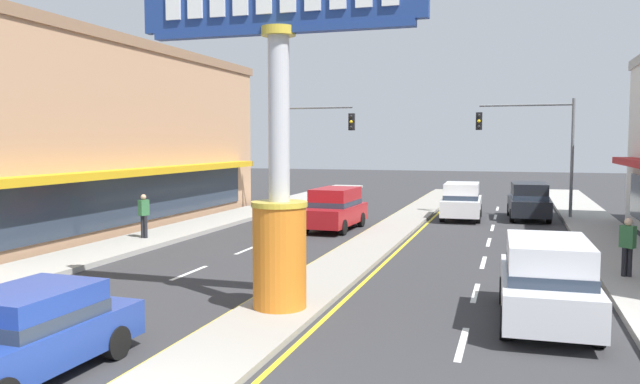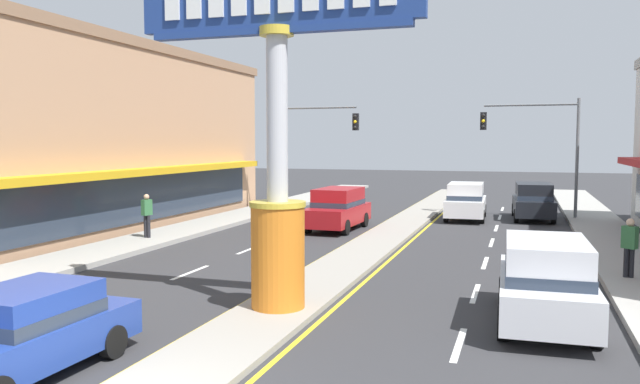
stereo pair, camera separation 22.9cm
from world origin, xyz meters
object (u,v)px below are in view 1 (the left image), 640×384
Objects in this scene: district_sign at (279,146)px; suv_near_left_lane at (547,280)px; traffic_light_left_side at (303,138)px; suv_far_right_lane at (335,208)px; traffic_light_right_side at (536,137)px; suv_far_left_oncoming at (529,201)px; sedan_mid_left_lane at (28,333)px; pedestrian_far_side at (628,243)px; pedestrian_near_kerb at (144,213)px; suv_near_right_lane at (462,201)px; storefront_left at (64,136)px.

suv_near_left_lane is (5.92, 0.91, -2.92)m from district_sign.
traffic_light_left_side reaches higher than suv_far_right_lane.
traffic_light_right_side is at bearing 37.73° from suv_far_right_lane.
suv_near_left_lane is 19.46m from suv_far_left_oncoming.
suv_far_left_oncoming is at bearing 71.45° from sedan_mid_left_lane.
traffic_light_right_side reaches higher than pedestrian_far_side.
traffic_light_right_side is at bearing 39.81° from pedestrian_near_kerb.
suv_near_left_lane is (3.30, -18.46, 0.00)m from suv_near_right_lane.
suv_near_right_lane and suv_near_left_lane have the same top height.
district_sign reaches higher than sedan_mid_left_lane.
suv_near_left_lane is 5.54m from pedestrian_far_side.
traffic_light_left_side is 7.73m from suv_far_right_lane.
suv_far_left_oncoming is 2.79× the size of pedestrian_far_side.
sedan_mid_left_lane is (-2.61, -5.06, -3.12)m from district_sign.
suv_far_right_lane is (-5.23, -5.58, 0.00)m from suv_near_right_lane.
district_sign is 12.28m from pedestrian_near_kerb.
suv_far_right_lane is 8.50m from pedestrian_near_kerb.
traffic_light_left_side reaches higher than pedestrian_far_side.
district_sign is 21.52m from traffic_light_right_side.
pedestrian_near_kerb is (-6.26, -5.75, 0.19)m from suv_far_right_lane.
suv_near_right_lane is 18.75m from suv_near_left_lane.
suv_far_left_oncoming is (12.12, 0.56, -3.26)m from traffic_light_left_side.
suv_far_right_lane is 2.78× the size of pedestrian_far_side.
sedan_mid_left_lane is 26.82m from suv_far_left_oncoming.
pedestrian_near_kerb reaches higher than suv_near_left_lane.
traffic_light_left_side is at bearing 107.38° from district_sign.
sedan_mid_left_lane is at bearing -102.09° from suv_near_right_lane.
pedestrian_near_kerb is at bearing 137.80° from district_sign.
suv_far_left_oncoming is 19.25m from pedestrian_near_kerb.
suv_near_right_lane is 3.45m from suv_far_left_oncoming.
suv_near_right_lane is (8.82, -0.44, -3.26)m from traffic_light_left_side.
storefront_left is 13.13m from suv_far_right_lane.
suv_near_right_lane is (-3.58, -1.24, -3.26)m from traffic_light_right_side.
pedestrian_far_side is (10.91, -7.87, 0.15)m from suv_far_right_lane.
traffic_light_left_side is at bearing 120.82° from suv_far_right_lane.
district_sign reaches higher than suv_far_left_oncoming.
suv_far_right_lane is at bearing 100.72° from district_sign.
traffic_light_right_side is 27.36m from sedan_mid_left_lane.
sedan_mid_left_lane is at bearing -117.32° from district_sign.
traffic_light_left_side is 1.43× the size of sedan_mid_left_lane.
sedan_mid_left_lane is 14.53m from pedestrian_near_kerb.
traffic_light_left_side is 1.00× the size of traffic_light_right_side.
traffic_light_left_side is 1.33× the size of suv_near_right_lane.
traffic_light_left_side is 1.32× the size of suv_far_left_oncoming.
suv_near_right_lane is 14.60m from pedestrian_far_side.
suv_far_left_oncoming is (5.92, 20.37, -2.92)m from district_sign.
pedestrian_far_side is at bearing -81.88° from traffic_light_right_side.
storefront_left reaches higher than traffic_light_left_side.
pedestrian_near_kerb is (-14.79, 7.13, 0.19)m from suv_near_left_lane.
district_sign is 6.66m from suv_near_left_lane.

